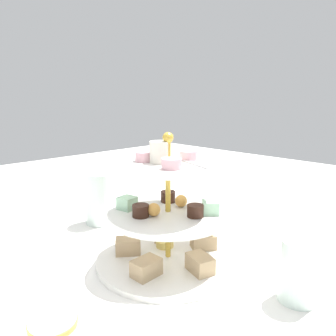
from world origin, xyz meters
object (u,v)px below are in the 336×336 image
object	(u,v)px
tiered_serving_stand	(168,224)
water_glass_tall_right	(99,199)
water_glass_mid_back	(299,271)
butter_knife_left	(242,216)

from	to	relation	value
tiered_serving_stand	water_glass_tall_right	size ratio (longest dim) A/B	2.15
tiered_serving_stand	water_glass_mid_back	world-z (taller)	tiered_serving_stand
water_glass_tall_right	butter_knife_left	size ratio (longest dim) A/B	0.75
tiered_serving_stand	butter_knife_left	bearing A→B (deg)	-83.84
butter_knife_left	water_glass_mid_back	size ratio (longest dim) A/B	1.70
butter_knife_left	water_glass_mid_back	distance (m)	0.37
tiered_serving_stand	water_glass_mid_back	xyz separation A→B (m)	(-0.23, -0.06, -0.03)
tiered_serving_stand	water_glass_tall_right	distance (m)	0.26
tiered_serving_stand	water_glass_mid_back	bearing A→B (deg)	-166.37
tiered_serving_stand	butter_knife_left	distance (m)	0.32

